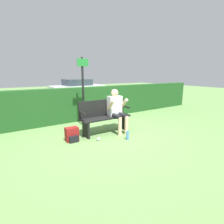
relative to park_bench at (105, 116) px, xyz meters
The scene contains 9 objects.
ground_plane 0.51m from the park_bench, 90.00° to the right, with size 40.00×40.00×0.00m, color #668E4C.
hedge_back 1.76m from the park_bench, 90.00° to the left, with size 12.00×0.39×1.23m.
park_bench is the anchor object (origin of this frame).
person_seated 0.42m from the park_bench, 19.83° to the right, with size 0.56×0.60×1.29m.
backpack 1.13m from the park_bench, behind, with size 0.33×0.28×0.37m.
water_bottle 0.95m from the park_bench, 76.61° to the right, with size 0.07×0.07×0.25m.
signpost 1.22m from the park_bench, 105.35° to the left, with size 0.37×0.09×2.24m.
parked_car 10.09m from the park_bench, 72.07° to the left, with size 4.47×2.04×1.25m.
litter_crumple 0.82m from the park_bench, 135.79° to the right, with size 0.09×0.09×0.09m.
Camera 1 is at (-2.59, -4.24, 1.76)m, focal length 28.00 mm.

